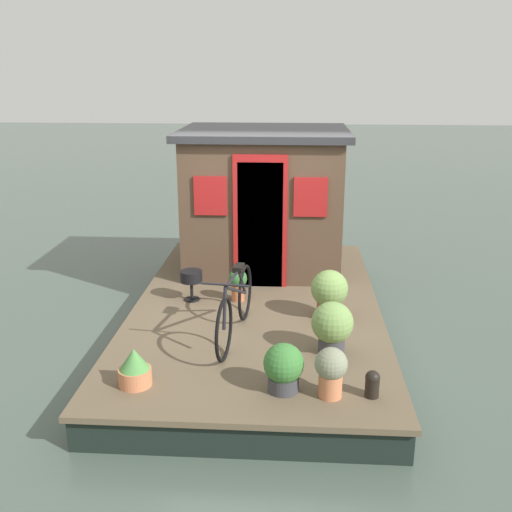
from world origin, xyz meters
The scene contains 12 objects.
ground_plane centered at (0.00, 0.00, 0.00)m, with size 60.00×60.00×0.00m, color #47564C.
houseboat_deck centered at (0.00, 0.00, 0.19)m, with size 5.40×3.07×0.39m.
houseboat_cabin centered at (1.59, 0.00, 1.41)m, with size 2.05×2.39×2.03m.
bicycle centered at (-1.01, 0.18, 0.76)m, with size 1.72×0.50×0.80m.
potted_plant_geranium centered at (-2.11, 1.02, 0.56)m, with size 0.31×0.31×0.37m.
potted_plant_basil centered at (-2.19, -0.81, 0.65)m, with size 0.30×0.30×0.48m.
potted_plant_fern centered at (-0.38, -0.88, 0.71)m, with size 0.44×0.44×0.59m.
potted_plant_lavender centered at (-2.12, -0.38, 0.63)m, with size 0.38×0.38×0.47m.
potted_plant_sage centered at (0.11, 0.25, 0.62)m, with size 0.24×0.24×0.42m.
potted_plant_thyme centered at (-1.30, -0.87, 0.69)m, with size 0.44×0.44×0.56m.
charcoal_grill centered at (0.08, 0.85, 0.68)m, with size 0.28×0.28×0.40m.
mooring_bollard centered at (-2.17, -1.19, 0.52)m, with size 0.14×0.14×0.26m.
Camera 1 is at (-7.07, -0.45, 3.25)m, focal length 42.10 mm.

